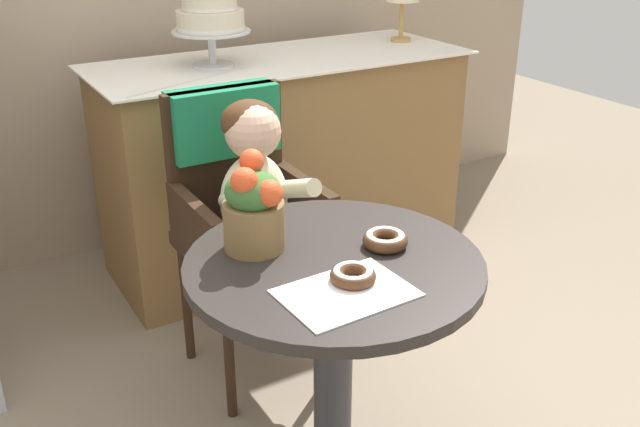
% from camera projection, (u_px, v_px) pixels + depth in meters
% --- Properties ---
extents(cafe_table, '(0.72, 0.72, 0.72)m').
position_uv_depth(cafe_table, '(333.00, 334.00, 1.79)').
color(cafe_table, '#282321').
rests_on(cafe_table, ground).
extents(wicker_chair, '(0.42, 0.45, 0.95)m').
position_uv_depth(wicker_chair, '(238.00, 189.00, 2.31)').
color(wicker_chair, '#332114').
rests_on(wicker_chair, ground).
extents(seated_child, '(0.27, 0.32, 0.73)m').
position_uv_depth(seated_child, '(259.00, 194.00, 2.17)').
color(seated_child, beige).
rests_on(seated_child, ground).
extents(paper_napkin, '(0.29, 0.21, 0.00)m').
position_uv_depth(paper_napkin, '(346.00, 293.00, 1.55)').
color(paper_napkin, white).
rests_on(paper_napkin, cafe_table).
extents(donut_front, '(0.10, 0.10, 0.03)m').
position_uv_depth(donut_front, '(353.00, 275.00, 1.59)').
color(donut_front, '#4C2D19').
rests_on(donut_front, cafe_table).
extents(donut_mid, '(0.11, 0.11, 0.04)m').
position_uv_depth(donut_mid, '(385.00, 239.00, 1.75)').
color(donut_mid, '#4C2D19').
rests_on(donut_mid, cafe_table).
extents(flower_vase, '(0.15, 0.16, 0.24)m').
position_uv_depth(flower_vase, '(254.00, 206.00, 1.71)').
color(flower_vase, brown).
rests_on(flower_vase, cafe_table).
extents(display_counter, '(1.56, 0.62, 0.90)m').
position_uv_depth(display_counter, '(284.00, 161.00, 3.08)').
color(display_counter, olive).
rests_on(display_counter, ground).
extents(tiered_cake_stand, '(0.30, 0.30, 0.27)m').
position_uv_depth(tiered_cake_stand, '(210.00, 18.00, 2.68)').
color(tiered_cake_stand, silver).
rests_on(tiered_cake_stand, display_counter).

